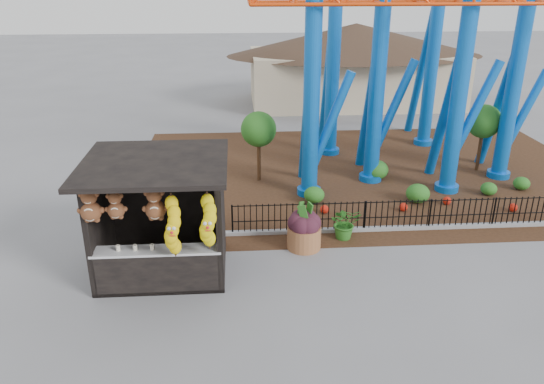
{
  "coord_description": "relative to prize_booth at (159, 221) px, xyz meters",
  "views": [
    {
      "loc": [
        -1.0,
        -11.23,
        7.31
      ],
      "look_at": [
        -0.12,
        1.5,
        2.0
      ],
      "focal_mm": 35.0,
      "sensor_mm": 36.0,
      "label": 1
    }
  ],
  "objects": [
    {
      "name": "curb",
      "position": [
        6.99,
        2.11,
        -1.47
      ],
      "size": [
        18.0,
        0.18,
        0.12
      ],
      "primitive_type": "cube",
      "color": "gray",
      "rests_on": "ground"
    },
    {
      "name": "terracotta_planter",
      "position": [
        3.83,
        1.2,
        -1.2
      ],
      "size": [
        1.07,
        1.07,
        0.66
      ],
      "primitive_type": "cylinder",
      "rotation": [
        0.0,
        0.0,
        -0.12
      ],
      "color": "#985D37",
      "rests_on": "ground"
    },
    {
      "name": "prize_booth",
      "position": [
        0.0,
        0.0,
        0.0
      ],
      "size": [
        3.5,
        3.4,
        3.12
      ],
      "color": "black",
      "rests_on": "ground"
    },
    {
      "name": "mulch_bed",
      "position": [
        6.99,
        7.11,
        -1.53
      ],
      "size": [
        18.0,
        12.0,
        0.02
      ],
      "primitive_type": "cube",
      "color": "#331E11",
      "rests_on": "ground"
    },
    {
      "name": "landscaping",
      "position": [
        7.82,
        5.08,
        -1.21
      ],
      "size": [
        8.29,
        3.84,
        0.74
      ],
      "color": "#245D1B",
      "rests_on": "mulch_bed"
    },
    {
      "name": "potted_plant",
      "position": [
        5.1,
        1.7,
        -1.03
      ],
      "size": [
        0.91,
        0.78,
        1.0
      ],
      "primitive_type": "imported",
      "rotation": [
        0.0,
        0.0,
        0.0
      ],
      "color": "#275F1B",
      "rests_on": "ground"
    },
    {
      "name": "picket_fence",
      "position": [
        7.89,
        2.11,
        -1.03
      ],
      "size": [
        12.2,
        0.06,
        1.0
      ],
      "primitive_type": null,
      "color": "black",
      "rests_on": "ground"
    },
    {
      "name": "planter_foliage",
      "position": [
        3.83,
        1.2,
        -0.56
      ],
      "size": [
        0.7,
        0.7,
        0.64
      ],
      "primitive_type": "ellipsoid",
      "color": "#34141F",
      "rests_on": "terracotta_planter"
    },
    {
      "name": "pavilion",
      "position": [
        8.99,
        19.11,
        1.53
      ],
      "size": [
        15.0,
        15.0,
        4.8
      ],
      "color": "#BFAD8C",
      "rests_on": "ground"
    },
    {
      "name": "ground",
      "position": [
        2.99,
        -0.89,
        -1.53
      ],
      "size": [
        120.0,
        120.0,
        0.0
      ],
      "primitive_type": "plane",
      "color": "slate",
      "rests_on": "ground"
    }
  ]
}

